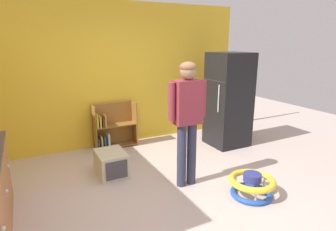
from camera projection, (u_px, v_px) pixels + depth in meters
The scene contains 7 objects.
ground_plane at pixel (175, 196), 3.73m from camera, with size 12.00×12.00×0.00m, color beige.
back_wall at pixel (117, 75), 5.39m from camera, with size 5.20×0.06×2.70m, color yellow.
refrigerator at pixel (228, 100), 5.42m from camera, with size 0.73×0.68×1.78m.
bookshelf at pixel (112, 128), 5.40m from camera, with size 0.80×0.28×0.85m.
standing_person at pixel (187, 113), 3.79m from camera, with size 0.57×0.22×1.73m.
baby_walker at pixel (252, 185), 3.71m from camera, with size 0.60×0.60×0.32m.
pet_carrier at pixel (111, 163), 4.31m from camera, with size 0.42×0.55×0.36m.
Camera 1 is at (-1.61, -2.93, 1.98)m, focal length 30.30 mm.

